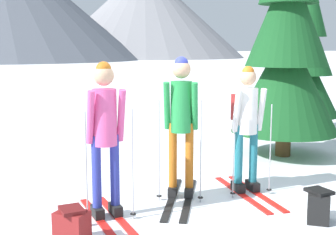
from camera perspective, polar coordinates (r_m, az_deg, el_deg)
name	(u,v)px	position (r m, az deg, el deg)	size (l,w,h in m)	color
ground_plane	(181,196)	(6.33, 1.63, -9.67)	(400.00, 400.00, 0.00)	white
skier_in_pink	(105,130)	(5.39, -7.80, -1.50)	(0.61, 1.60, 1.83)	red
skier_in_green	(181,118)	(6.08, 1.64, -0.05)	(1.19, 1.63, 1.87)	black
skier_in_white	(247,122)	(6.39, 9.63, -0.53)	(0.60, 1.66, 1.74)	red
pine_tree_near	(287,39)	(8.65, 14.41, 9.28)	(1.92, 1.92, 4.65)	#51381E
pine_tree_mid	(307,58)	(11.47, 16.69, 6.96)	(1.56, 1.56, 3.78)	#51381E
backpack_on_snow_front	(72,226)	(4.94, -11.72, -12.94)	(0.39, 0.40, 0.38)	maroon
backpack_on_snow_beside	(318,206)	(5.68, 18.00, -10.28)	(0.39, 0.40, 0.38)	black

